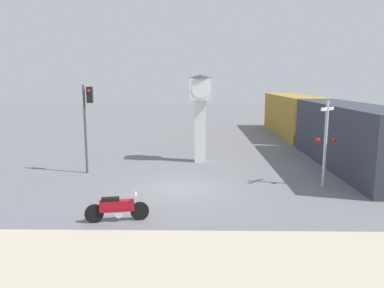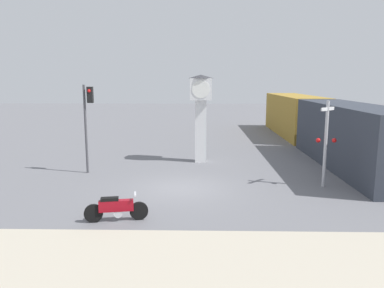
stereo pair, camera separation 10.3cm
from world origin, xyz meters
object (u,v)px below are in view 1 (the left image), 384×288
clock_tower (200,105)px  traffic_light (87,113)px  freight_train (315,123)px  motorcycle (117,208)px  railroad_crossing_signal (326,140)px

clock_tower → traffic_light: 6.34m
clock_tower → freight_train: (8.15, 5.02, -1.63)m
motorcycle → freight_train: bearing=42.3°
traffic_light → freight_train: bearing=29.6°
motorcycle → traffic_light: 7.67m
clock_tower → railroad_crossing_signal: bearing=-43.0°
railroad_crossing_signal → clock_tower: bearing=137.0°
clock_tower → railroad_crossing_signal: size_ratio=1.31×
clock_tower → railroad_crossing_signal: clock_tower is taller
motorcycle → clock_tower: 10.28m
clock_tower → freight_train: 9.71m
railroad_crossing_signal → traffic_light: bearing=168.4°
clock_tower → freight_train: size_ratio=0.20×
clock_tower → railroad_crossing_signal: 7.60m
motorcycle → railroad_crossing_signal: railroad_crossing_signal is taller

